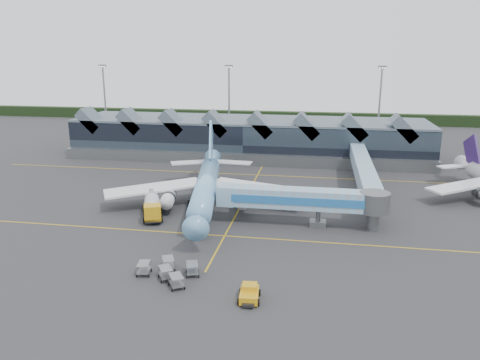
% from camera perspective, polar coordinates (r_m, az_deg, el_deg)
% --- Properties ---
extents(ground, '(260.00, 260.00, 0.00)m').
position_cam_1_polar(ground, '(76.78, -0.67, -4.61)').
color(ground, '#292A2C').
rests_on(ground, ground).
extents(taxi_stripes, '(120.00, 60.00, 0.01)m').
position_cam_1_polar(taxi_stripes, '(86.10, 0.54, -2.37)').
color(taxi_stripes, gold).
rests_on(taxi_stripes, ground).
extents(tree_line_far, '(260.00, 4.00, 4.00)m').
position_cam_1_polar(tree_line_far, '(183.05, 5.66, 7.66)').
color(tree_line_far, black).
rests_on(tree_line_far, ground).
extents(terminal, '(90.00, 22.25, 12.52)m').
position_cam_1_polar(terminal, '(121.59, 1.04, 5.23)').
color(terminal, black).
rests_on(terminal, ground).
extents(light_masts, '(132.40, 42.56, 22.45)m').
position_cam_1_polar(light_masts, '(134.68, 13.26, 9.09)').
color(light_masts, gray).
rests_on(light_masts, ground).
extents(main_airliner, '(35.60, 41.42, 13.35)m').
position_cam_1_polar(main_airliner, '(81.67, -4.11, -0.53)').
color(main_airliner, '#76C2F0').
rests_on(main_airliner, ground).
extents(jet_bridge, '(26.31, 4.54, 6.03)m').
position_cam_1_polar(jet_bridge, '(72.75, 8.71, -2.46)').
color(jet_bridge, '#7FB1D3').
rests_on(jet_bridge, ground).
extents(fuel_truck, '(5.88, 10.32, 3.51)m').
position_cam_1_polar(fuel_truck, '(78.44, -10.65, -2.93)').
color(fuel_truck, black).
rests_on(fuel_truck, ground).
extents(pushback_tug, '(2.58, 3.83, 1.63)m').
position_cam_1_polar(pushback_tug, '(52.46, 1.15, -13.69)').
color(pushback_tug, '#C99112').
rests_on(pushback_tug, ground).
extents(baggage_carts, '(7.67, 6.85, 1.50)m').
position_cam_1_polar(baggage_carts, '(57.82, -8.61, -10.85)').
color(baggage_carts, gray).
rests_on(baggage_carts, ground).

